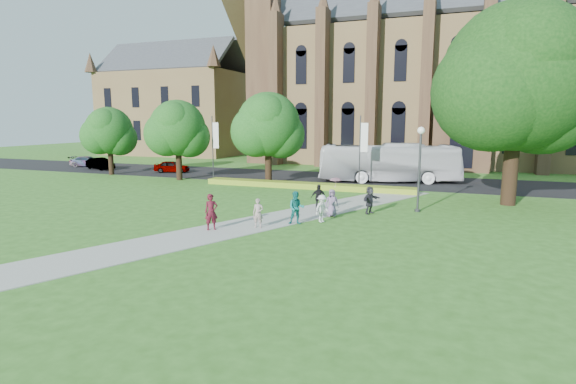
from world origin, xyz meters
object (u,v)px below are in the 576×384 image
at_px(tour_coach, 388,163).
at_px(car_0, 172,167).
at_px(car_1, 100,164).
at_px(large_tree, 518,77).
at_px(pedestrian_0, 211,212).
at_px(streetlamp, 420,159).
at_px(car_2, 88,161).

relative_size(tour_coach, car_0, 3.40).
distance_m(tour_coach, car_1, 32.45).
relative_size(large_tree, car_0, 3.54).
bearing_deg(car_1, pedestrian_0, -111.20).
relative_size(streetlamp, car_2, 1.22).
distance_m(tour_coach, pedestrian_0, 22.36).
height_order(car_0, pedestrian_0, pedestrian_0).
height_order(large_tree, car_0, large_tree).
distance_m(tour_coach, car_2, 36.11).
bearing_deg(tour_coach, pedestrian_0, 149.87).
xyz_separation_m(large_tree, pedestrian_0, (-15.06, -13.23, -7.39)).
bearing_deg(large_tree, car_2, 168.44).
bearing_deg(large_tree, car_0, 166.49).
height_order(streetlamp, car_0, streetlamp).
height_order(car_0, car_1, car_1).
bearing_deg(car_0, car_2, 67.14).
distance_m(streetlamp, car_2, 42.16).
bearing_deg(car_2, large_tree, -116.67).
bearing_deg(tour_coach, streetlamp, -178.87).
xyz_separation_m(car_0, car_2, (-13.11, 1.53, -0.01)).
relative_size(large_tree, car_1, 3.30).
height_order(car_2, pedestrian_0, pedestrian_0).
distance_m(streetlamp, tour_coach, 13.43).
distance_m(streetlamp, pedestrian_0, 13.15).
bearing_deg(car_0, large_tree, -119.71).
bearing_deg(car_1, car_0, -70.99).
bearing_deg(tour_coach, car_0, 76.63).
xyz_separation_m(streetlamp, car_0, (-26.65, 12.23, -2.64)).
distance_m(streetlamp, car_1, 38.07).
relative_size(streetlamp, large_tree, 0.40).
distance_m(large_tree, tour_coach, 14.03).
distance_m(large_tree, pedestrian_0, 21.36).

